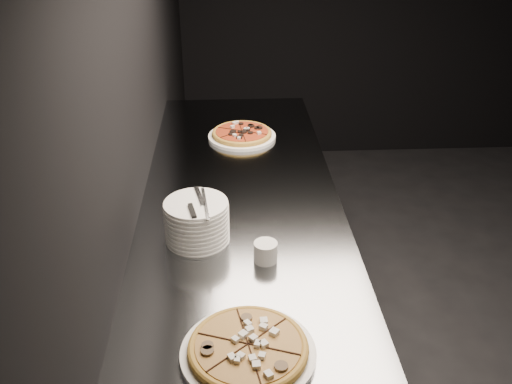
{
  "coord_description": "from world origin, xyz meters",
  "views": [
    {
      "loc": [
        -2.17,
        -1.75,
        1.98
      ],
      "look_at": [
        -2.08,
        0.0,
        1.01
      ],
      "focal_mm": 40.0,
      "sensor_mm": 36.0,
      "label": 1
    }
  ],
  "objects_px": {
    "counter": "(243,314)",
    "pizza_mushroom": "(248,349)",
    "pizza_tomato": "(242,134)",
    "plate_stack": "(197,221)",
    "ramekin": "(266,251)",
    "cutlery": "(198,204)"
  },
  "relations": [
    {
      "from": "pizza_tomato",
      "to": "cutlery",
      "type": "bearing_deg",
      "value": -101.0
    },
    {
      "from": "pizza_mushroom",
      "to": "plate_stack",
      "type": "relative_size",
      "value": 1.86
    },
    {
      "from": "plate_stack",
      "to": "cutlery",
      "type": "xyz_separation_m",
      "value": [
        0.01,
        -0.02,
        0.07
      ]
    },
    {
      "from": "cutlery",
      "to": "ramekin",
      "type": "distance_m",
      "value": 0.26
    },
    {
      "from": "cutlery",
      "to": "pizza_mushroom",
      "type": "bearing_deg",
      "value": -87.67
    },
    {
      "from": "plate_stack",
      "to": "ramekin",
      "type": "xyz_separation_m",
      "value": [
        0.22,
        -0.13,
        -0.04
      ]
    },
    {
      "from": "counter",
      "to": "pizza_tomato",
      "type": "distance_m",
      "value": 0.84
    },
    {
      "from": "counter",
      "to": "pizza_mushroom",
      "type": "height_order",
      "value": "pizza_mushroom"
    },
    {
      "from": "plate_stack",
      "to": "ramekin",
      "type": "distance_m",
      "value": 0.26
    },
    {
      "from": "counter",
      "to": "plate_stack",
      "type": "height_order",
      "value": "plate_stack"
    },
    {
      "from": "pizza_mushroom",
      "to": "pizza_tomato",
      "type": "bearing_deg",
      "value": 88.84
    },
    {
      "from": "plate_stack",
      "to": "pizza_tomato",
      "type": "bearing_deg",
      "value": 78.24
    },
    {
      "from": "counter",
      "to": "ramekin",
      "type": "height_order",
      "value": "ramekin"
    },
    {
      "from": "cutlery",
      "to": "ramekin",
      "type": "relative_size",
      "value": 3.01
    },
    {
      "from": "cutlery",
      "to": "ramekin",
      "type": "xyz_separation_m",
      "value": [
        0.21,
        -0.12,
        -0.11
      ]
    },
    {
      "from": "plate_stack",
      "to": "cutlery",
      "type": "relative_size",
      "value": 0.93
    },
    {
      "from": "counter",
      "to": "pizza_mushroom",
      "type": "xyz_separation_m",
      "value": [
        -0.01,
        -0.69,
        0.48
      ]
    },
    {
      "from": "cutlery",
      "to": "counter",
      "type": "bearing_deg",
      "value": 36.39
    },
    {
      "from": "pizza_mushroom",
      "to": "ramekin",
      "type": "height_order",
      "value": "ramekin"
    },
    {
      "from": "counter",
      "to": "pizza_mushroom",
      "type": "bearing_deg",
      "value": -90.54
    },
    {
      "from": "pizza_mushroom",
      "to": "cutlery",
      "type": "relative_size",
      "value": 1.73
    },
    {
      "from": "pizza_tomato",
      "to": "cutlery",
      "type": "relative_size",
      "value": 1.62
    }
  ]
}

